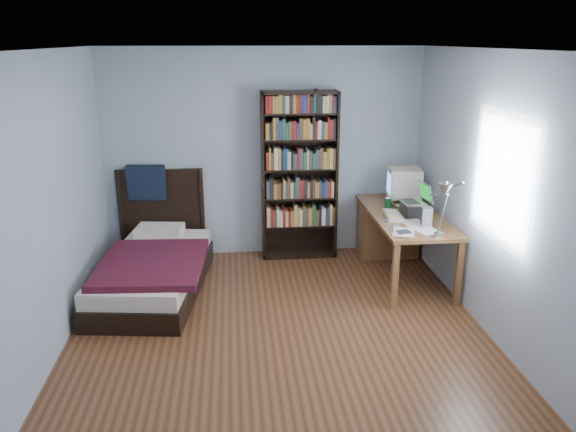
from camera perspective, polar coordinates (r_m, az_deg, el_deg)
The scene contains 14 objects.
room at distance 4.76m, azimuth -0.64°, elevation 1.39°, with size 4.20×4.24×2.50m.
desk at distance 6.85m, azimuth 10.51°, elevation -1.08°, with size 0.75×1.70×0.73m.
crt_monitor at distance 6.67m, azimuth 11.65°, elevation 3.25°, with size 0.41×0.38×0.42m.
laptop at distance 6.28m, azimuth 12.65°, elevation 1.03°, with size 0.31×0.31×0.36m.
desk_lamp at distance 5.11m, azimuth 15.62°, elevation 2.10°, with size 0.26×0.57×0.67m.
keyboard at distance 6.19m, azimuth 10.65°, elevation 0.05°, with size 0.17×0.43×0.03m, color beige.
speaker at distance 5.94m, azimuth 13.92°, elevation -0.07°, with size 0.10×0.10×0.20m, color gray.
soda_can at distance 6.44m, azimuth 10.12°, elevation 1.24°, with size 0.07×0.07×0.13m, color #073611.
mouse at distance 6.57m, azimuth 11.03°, elevation 1.07°, with size 0.06×0.10×0.03m, color silver.
phone_silver at distance 6.02m, azimuth 10.17°, elevation -0.49°, with size 0.05×0.10×0.02m, color silver.
phone_grey at distance 5.84m, azimuth 10.90°, elevation -1.11°, with size 0.04×0.08×0.02m, color gray.
external_drive at distance 5.67m, azimuth 11.73°, elevation -1.71°, with size 0.12×0.12×0.03m, color gray.
bookshelf at distance 6.72m, azimuth 1.15°, elevation 4.08°, with size 0.90×0.30×2.01m.
bed at distance 6.21m, azimuth -13.45°, elevation -4.88°, with size 1.20×2.10×1.16m.
Camera 1 is at (-0.38, -4.55, 2.58)m, focal length 35.00 mm.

